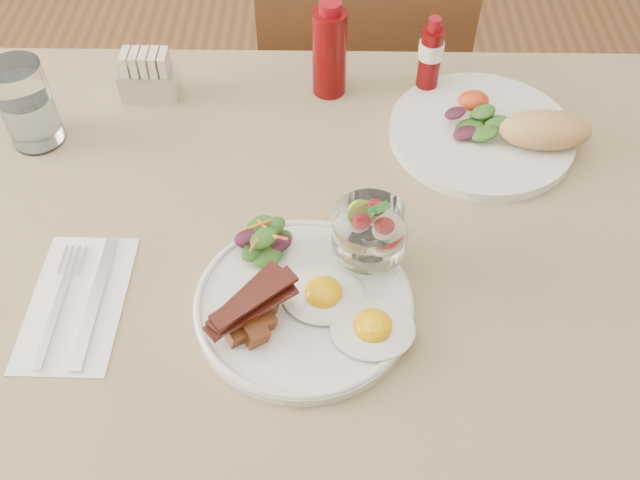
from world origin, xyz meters
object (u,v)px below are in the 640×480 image
(chair_far, at_px, (360,79))
(second_plate, at_px, (497,131))
(fruit_cup, at_px, (370,232))
(hot_sauce_bottle, at_px, (430,58))
(ketchup_bottle, at_px, (330,51))
(sugar_caddy, at_px, (148,77))
(main_plate, at_px, (304,305))
(water_glass, at_px, (28,109))
(table, at_px, (373,275))

(chair_far, xyz_separation_m, second_plate, (0.19, -0.46, 0.25))
(fruit_cup, distance_m, hot_sauce_bottle, 0.39)
(ketchup_bottle, relative_size, sugar_caddy, 1.78)
(second_plate, bearing_deg, sugar_caddy, 169.45)
(ketchup_bottle, bearing_deg, main_plate, -93.71)
(ketchup_bottle, bearing_deg, fruit_cup, -81.92)
(chair_far, height_order, sugar_caddy, chair_far)
(hot_sauce_bottle, bearing_deg, chair_far, 105.29)
(second_plate, relative_size, ketchup_bottle, 1.86)
(fruit_cup, bearing_deg, water_glass, 154.06)
(fruit_cup, distance_m, ketchup_bottle, 0.38)
(ketchup_bottle, distance_m, hot_sauce_bottle, 0.16)
(second_plate, bearing_deg, fruit_cup, -129.07)
(second_plate, distance_m, water_glass, 0.72)
(table, height_order, second_plate, second_plate)
(ketchup_bottle, bearing_deg, hot_sauce_bottle, -1.61)
(chair_far, relative_size, main_plate, 3.32)
(second_plate, height_order, hot_sauce_bottle, hot_sauce_bottle)
(fruit_cup, height_order, ketchup_bottle, ketchup_bottle)
(main_plate, xyz_separation_m, sugar_caddy, (-0.27, 0.43, 0.03))
(table, distance_m, second_plate, 0.30)
(table, height_order, main_plate, main_plate)
(fruit_cup, height_order, water_glass, water_glass)
(sugar_caddy, bearing_deg, water_glass, -144.41)
(second_plate, relative_size, water_glass, 2.22)
(second_plate, bearing_deg, ketchup_bottle, 154.88)
(chair_far, distance_m, fruit_cup, 0.78)
(main_plate, relative_size, sugar_caddy, 3.01)
(table, distance_m, fruit_cup, 0.17)
(fruit_cup, distance_m, sugar_caddy, 0.50)
(chair_far, bearing_deg, table, -90.00)
(table, xyz_separation_m, second_plate, (0.19, 0.20, 0.11))
(main_plate, distance_m, fruit_cup, 0.13)
(main_plate, distance_m, second_plate, 0.44)
(table, distance_m, chair_far, 0.68)
(hot_sauce_bottle, bearing_deg, water_glass, -168.46)
(hot_sauce_bottle, xyz_separation_m, water_glass, (-0.62, -0.13, -0.01))
(table, relative_size, fruit_cup, 13.38)
(table, xyz_separation_m, main_plate, (-0.10, -0.12, 0.10))
(table, bearing_deg, sugar_caddy, 139.94)
(chair_far, xyz_separation_m, sugar_caddy, (-0.37, -0.36, 0.26))
(chair_far, height_order, ketchup_bottle, chair_far)
(table, xyz_separation_m, water_glass, (-0.53, 0.20, 0.15))
(table, distance_m, sugar_caddy, 0.50)
(fruit_cup, bearing_deg, table, 73.61)
(table, bearing_deg, chair_far, 90.00)
(ketchup_bottle, xyz_separation_m, water_glass, (-0.46, -0.13, -0.02))
(ketchup_bottle, bearing_deg, chair_far, 78.34)
(chair_far, distance_m, ketchup_bottle, 0.46)
(chair_far, height_order, second_plate, chair_far)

